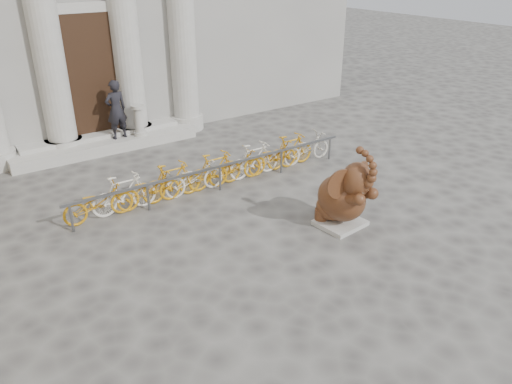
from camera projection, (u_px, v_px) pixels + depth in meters
ground at (280, 295)px, 9.39m from camera, size 80.00×80.00×0.00m
entrance_steps at (106, 144)px, 16.27m from camera, size 6.00×1.20×0.36m
elephant_statue at (343, 197)px, 11.47m from camera, size 1.38×1.57×2.07m
bike_rack at (215, 170)px, 13.52m from camera, size 8.31×0.53×1.00m
pedestrian at (116, 110)px, 15.89m from camera, size 0.74×0.53×1.90m
balustrade_post at (139, 122)px, 16.33m from camera, size 0.41×0.41×1.01m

